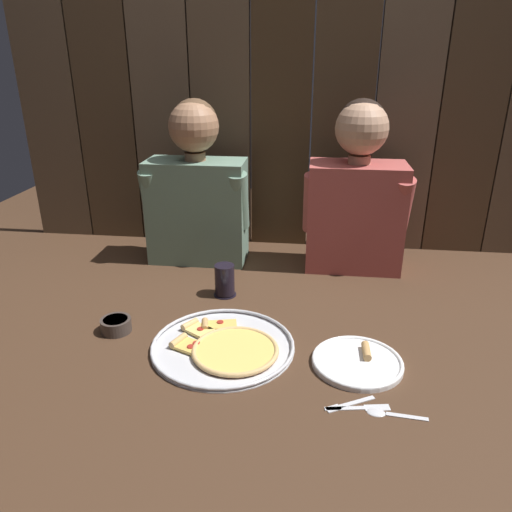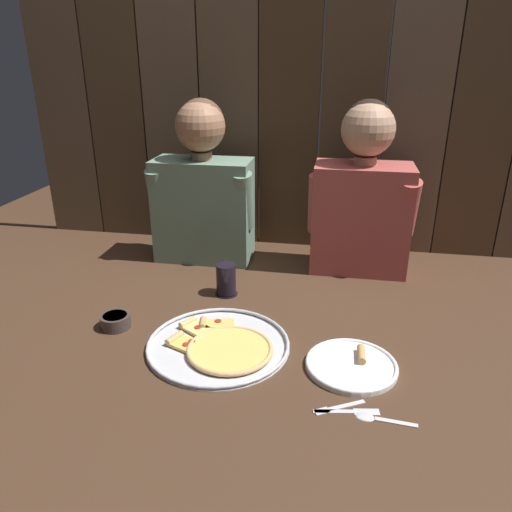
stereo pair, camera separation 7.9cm
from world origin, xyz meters
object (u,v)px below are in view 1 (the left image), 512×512
(pizza_tray, at_px, (226,346))
(dipping_bowl, at_px, (116,324))
(dinner_plate, at_px, (357,362))
(diner_left, at_px, (197,187))
(diner_right, at_px, (357,192))
(drinking_glass, at_px, (225,280))

(pizza_tray, bearing_deg, dipping_bowl, 170.75)
(dinner_plate, bearing_deg, diner_left, 131.34)
(dipping_bowl, bearing_deg, diner_right, 38.58)
(pizza_tray, xyz_separation_m, diner_left, (-0.22, 0.64, 0.29))
(drinking_glass, xyz_separation_m, diner_right, (0.45, 0.31, 0.24))
(diner_left, relative_size, diner_right, 0.99)
(dipping_bowl, distance_m, diner_right, 0.97)
(pizza_tray, relative_size, drinking_glass, 3.64)
(diner_right, bearing_deg, diner_left, -179.99)
(drinking_glass, distance_m, diner_left, 0.42)
(pizza_tray, height_order, drinking_glass, drinking_glass)
(dipping_bowl, xyz_separation_m, diner_right, (0.73, 0.58, 0.28))
(dinner_plate, relative_size, diner_right, 0.39)
(pizza_tray, relative_size, diner_right, 0.65)
(dinner_plate, height_order, diner_left, diner_left)
(dipping_bowl, bearing_deg, dinner_plate, -6.91)
(pizza_tray, xyz_separation_m, diner_right, (0.39, 0.64, 0.29))
(drinking_glass, bearing_deg, dinner_plate, -40.18)
(pizza_tray, distance_m, dinner_plate, 0.37)
(dinner_plate, bearing_deg, diner_right, 88.26)
(dinner_plate, bearing_deg, pizza_tray, 175.31)
(drinking_glass, relative_size, diner_right, 0.18)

